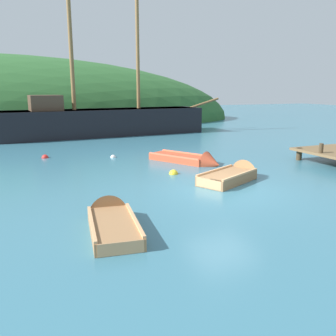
{
  "coord_description": "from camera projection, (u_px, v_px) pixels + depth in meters",
  "views": [
    {
      "loc": [
        -6.71,
        -10.7,
        3.59
      ],
      "look_at": [
        -1.02,
        2.65,
        0.37
      ],
      "focal_mm": 38.3,
      "sensor_mm": 36.0,
      "label": 1
    }
  ],
  "objects": [
    {
      "name": "sailing_ship",
      "position": [
        104.0,
        125.0,
        28.07
      ],
      "size": [
        18.42,
        4.06,
        11.38
      ],
      "rotation": [
        0.0,
        0.0,
        0.05
      ],
      "color": "black",
      "rests_on": "ground"
    },
    {
      "name": "buoy_red",
      "position": [
        45.0,
        158.0,
        19.01
      ],
      "size": [
        0.37,
        0.37,
        0.37
      ],
      "primitive_type": "sphere",
      "color": "red",
      "rests_on": "ground"
    },
    {
      "name": "rowboat_outer_right",
      "position": [
        191.0,
        161.0,
        17.72
      ],
      "size": [
        2.89,
        3.93,
        1.13
      ],
      "rotation": [
        0.0,
        0.0,
        5.22
      ],
      "color": "#C64C2D",
      "rests_on": "ground"
    },
    {
      "name": "buoy_yellow",
      "position": [
        174.0,
        174.0,
        15.43
      ],
      "size": [
        0.39,
        0.39,
        0.39
      ],
      "primitive_type": "sphere",
      "color": "yellow",
      "rests_on": "ground"
    },
    {
      "name": "ground_plane",
      "position": [
        222.0,
        190.0,
        12.95
      ],
      "size": [
        120.0,
        120.0,
        0.0
      ],
      "primitive_type": "plane",
      "color": "teal"
    },
    {
      "name": "buoy_white",
      "position": [
        113.0,
        157.0,
        19.16
      ],
      "size": [
        0.29,
        0.29,
        0.29
      ],
      "primitive_type": "sphere",
      "color": "white",
      "rests_on": "ground"
    },
    {
      "name": "rowboat_center",
      "position": [
        234.0,
        176.0,
        14.43
      ],
      "size": [
        3.42,
        2.49,
        1.16
      ],
      "rotation": [
        0.0,
        0.0,
        0.46
      ],
      "color": "#9E7047",
      "rests_on": "ground"
    },
    {
      "name": "rowboat_outer_left",
      "position": [
        111.0,
        222.0,
        9.57
      ],
      "size": [
        1.53,
        3.26,
        1.1
      ],
      "rotation": [
        0.0,
        0.0,
        1.44
      ],
      "color": "#9E7047",
      "rests_on": "ground"
    }
  ]
}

